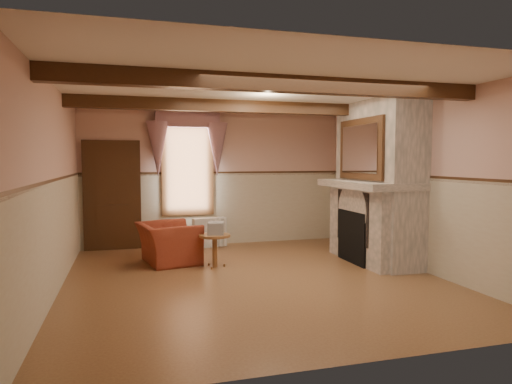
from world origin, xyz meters
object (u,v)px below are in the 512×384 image
object	(u,v)px
bowl	(364,178)
mantel_clock	(350,174)
radiator	(210,232)
oil_lamp	(358,172)
armchair	(168,243)
side_table	(215,251)

from	to	relation	value
bowl	mantel_clock	size ratio (longest dim) A/B	1.50
radiator	bowl	size ratio (longest dim) A/B	1.95
mantel_clock	oil_lamp	size ratio (longest dim) A/B	0.86
mantel_clock	oil_lamp	xyz separation A→B (m)	(0.00, -0.29, 0.04)
bowl	oil_lamp	distance (m)	0.23
armchair	mantel_clock	size ratio (longest dim) A/B	4.45
armchair	bowl	xyz separation A→B (m)	(3.39, -0.65, 1.12)
side_table	radiator	xyz separation A→B (m)	(0.23, 1.79, 0.02)
radiator	bowl	distance (m)	3.31
side_table	oil_lamp	xyz separation A→B (m)	(2.67, 0.09, 1.29)
radiator	oil_lamp	xyz separation A→B (m)	(2.44, -1.70, 1.26)
bowl	oil_lamp	size ratio (longest dim) A/B	1.28
radiator	oil_lamp	world-z (taller)	oil_lamp
side_table	mantel_clock	xyz separation A→B (m)	(2.67, 0.38, 1.25)
armchair	bowl	distance (m)	3.63
side_table	radiator	world-z (taller)	radiator
mantel_clock	armchair	bearing A→B (deg)	177.42
oil_lamp	armchair	bearing A→B (deg)	172.51
armchair	oil_lamp	world-z (taller)	oil_lamp
armchair	oil_lamp	distance (m)	3.63
side_table	mantel_clock	world-z (taller)	mantel_clock
armchair	bowl	world-z (taller)	bowl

